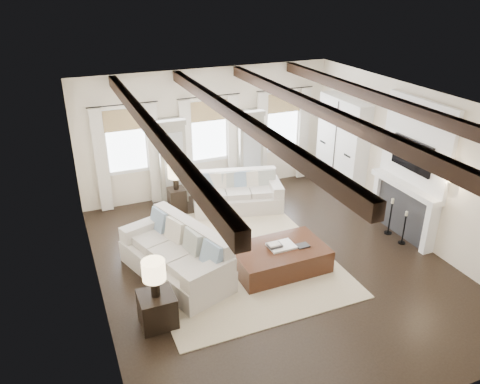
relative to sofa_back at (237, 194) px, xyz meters
name	(u,v)px	position (x,y,z in m)	size (l,w,h in m)	color
ground	(272,264)	(-0.28, -2.54, -0.37)	(7.50, 7.50, 0.00)	black
room_shell	(289,155)	(0.47, -1.65, 1.52)	(6.54, 7.54, 3.22)	white
area_rug	(236,257)	(-0.86, -2.05, -0.36)	(3.57, 4.30, 0.02)	beige
sofa_back	(237,194)	(0.00, 0.00, 0.00)	(2.27, 1.43, 0.90)	beige
sofa_left	(178,256)	(-2.08, -2.18, 0.03)	(1.77, 2.57, 1.01)	beige
ottoman	(279,258)	(-0.23, -2.73, -0.14)	(1.78, 1.11, 0.47)	black
tray	(281,246)	(-0.18, -2.70, 0.12)	(0.50, 0.38, 0.04)	white
book_lower	(275,245)	(-0.32, -2.70, 0.16)	(0.26, 0.20, 0.04)	#262628
book_upper	(274,244)	(-0.34, -2.71, 0.19)	(0.22, 0.17, 0.03)	beige
book_loose	(303,246)	(0.20, -2.85, 0.11)	(0.24, 0.18, 0.03)	#262628
side_table_front	(157,309)	(-2.77, -3.38, -0.09)	(0.57, 0.57, 0.57)	black
lamp_front	(154,272)	(-2.77, -3.38, 0.63)	(0.37, 0.37, 0.64)	black
side_table_back	(177,200)	(-1.39, 0.40, -0.08)	(0.39, 0.39, 0.59)	black
lamp_back	(175,173)	(-1.39, 0.40, 0.63)	(0.35, 0.35, 0.61)	black
candlestick_near	(404,230)	(2.62, -2.89, -0.06)	(0.15, 0.15, 0.76)	black
candlestick_far	(390,219)	(2.62, -2.43, -0.02)	(0.17, 0.17, 0.85)	black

